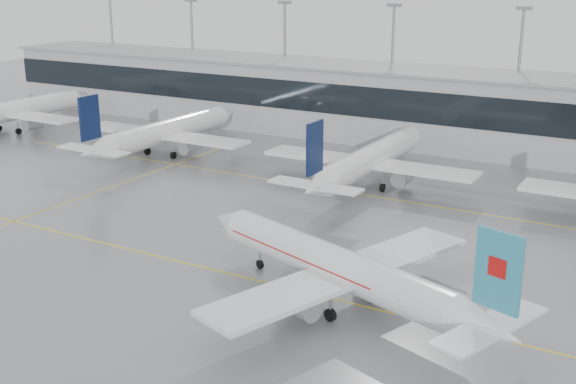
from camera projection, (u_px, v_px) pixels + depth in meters
The scene contains 12 objects.
ground at pixel (226, 273), 69.76m from camera, with size 320.00×320.00×0.00m, color gray.
taxi_line_main at pixel (226, 273), 69.75m from camera, with size 120.00×0.25×0.01m, color yellow.
taxi_line_north at pixel (356, 193), 94.60m from camera, with size 120.00×0.25×0.01m, color yellow.
taxi_line_cross at pixel (105, 189), 96.50m from camera, with size 0.25×60.00×0.01m, color yellow.
terminal at pixel (439, 109), 119.34m from camera, with size 180.00×15.00×12.00m, color #A2A2A6.
terminal_glass at pixel (423, 108), 112.65m from camera, with size 180.00×0.20×5.00m, color black.
terminal_roof at pixel (441, 72), 117.52m from camera, with size 182.00×16.00×0.40m, color gray.
light_masts at pixel (453, 61), 122.15m from camera, with size 156.40×1.00×22.60m.
air_canada_jet at pixel (343, 270), 61.68m from camera, with size 34.80×28.21×11.11m.
parked_jet_a at pixel (12, 111), 129.98m from camera, with size 29.64×36.96×11.72m.
parked_jet_b at pixel (164, 132), 113.27m from camera, with size 29.64×36.96×11.72m.
parked_jet_c at pixel (369, 160), 96.56m from camera, with size 29.64×36.96×11.72m.
Camera 1 is at (37.34, -52.78, 27.98)m, focal length 45.00 mm.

